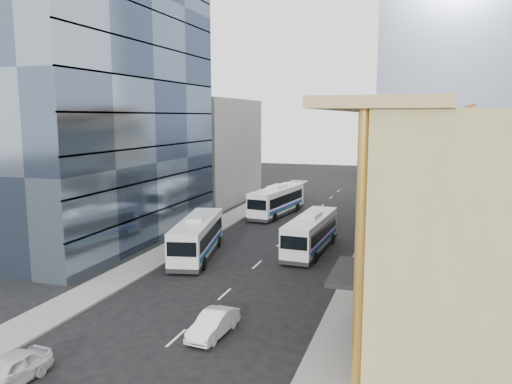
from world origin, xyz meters
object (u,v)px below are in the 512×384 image
(bus_left_far, at_px, (277,200))
(sedan_right, at_px, (213,324))
(shophouse_tan, at_px, (460,230))
(bus_right, at_px, (311,232))
(office_tower, at_px, (97,81))
(sedan_left, at_px, (8,371))
(bus_left_near, at_px, (197,236))

(bus_left_far, relative_size, sedan_right, 2.88)
(sedan_right, bearing_deg, shophouse_tan, 19.37)
(bus_right, xyz_separation_m, sedan_right, (-1.46, -18.34, -1.06))
(shophouse_tan, height_order, office_tower, office_tower)
(shophouse_tan, xyz_separation_m, sedan_right, (-12.23, -3.09, -5.35))
(bus_right, bearing_deg, sedan_left, -104.51)
(bus_left_near, distance_m, sedan_right, 15.64)
(bus_left_far, distance_m, sedan_right, 33.59)
(office_tower, height_order, bus_left_near, office_tower)
(bus_left_far, relative_size, sedan_left, 2.80)
(sedan_left, distance_m, sedan_right, 9.93)
(sedan_left, bearing_deg, bus_left_far, 92.75)
(office_tower, bearing_deg, bus_left_far, 50.81)
(shophouse_tan, distance_m, bus_left_near, 22.65)
(sedan_right, bearing_deg, bus_left_far, 105.06)
(sedan_left, bearing_deg, bus_right, 76.70)
(bus_left_near, relative_size, bus_left_far, 0.97)
(bus_left_near, bearing_deg, bus_right, 14.92)
(shophouse_tan, xyz_separation_m, bus_left_far, (-17.97, 29.99, -4.18))
(sedan_left, xyz_separation_m, sedan_right, (6.50, 7.51, -0.04))
(shophouse_tan, height_order, bus_left_near, shophouse_tan)
(shophouse_tan, xyz_separation_m, bus_right, (-10.77, 15.26, -4.28))
(bus_left_near, distance_m, sedan_left, 21.35)
(bus_right, bearing_deg, shophouse_tan, -52.18)
(bus_right, distance_m, sedan_right, 18.43)
(shophouse_tan, relative_size, bus_right, 1.31)
(office_tower, relative_size, bus_left_near, 2.73)
(office_tower, xyz_separation_m, bus_right, (20.23, 1.26, -13.28))
(bus_right, height_order, sedan_left, bus_right)
(sedan_left, bearing_deg, office_tower, 120.34)
(office_tower, distance_m, sedan_right, 29.16)
(shophouse_tan, distance_m, bus_left_far, 35.21)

